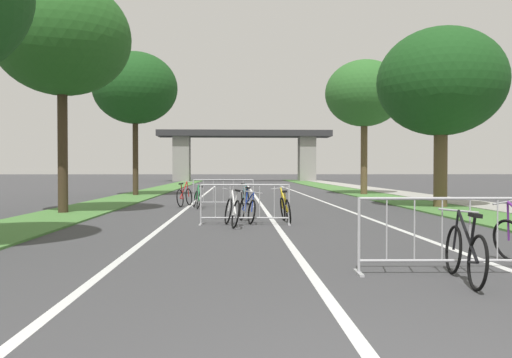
# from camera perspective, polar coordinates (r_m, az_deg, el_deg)

# --- Properties ---
(grass_verge_left) EXTENTS (2.34, 71.81, 0.05)m
(grass_verge_left) POSITION_cam_1_polar(r_m,az_deg,el_deg) (32.67, -11.60, -1.41)
(grass_verge_left) COLOR #477A38
(grass_verge_left) RESTS_ON ground
(grass_verge_right) EXTENTS (2.34, 71.81, 0.05)m
(grass_verge_right) POSITION_cam_1_polar(r_m,az_deg,el_deg) (33.06, 10.63, -1.38)
(grass_verge_right) COLOR #477A38
(grass_verge_right) RESTS_ON ground
(sidewalk_path_right) EXTENTS (2.02, 71.81, 0.08)m
(sidewalk_path_right) POSITION_cam_1_polar(r_m,az_deg,el_deg) (33.61, 14.25, -1.33)
(sidewalk_path_right) COLOR #9E9B93
(sidewalk_path_right) RESTS_ON ground
(lane_stripe_center) EXTENTS (0.14, 41.55, 0.01)m
(lane_stripe_center) POSITION_cam_1_polar(r_m,az_deg,el_deg) (23.66, 0.24, -2.37)
(lane_stripe_center) COLOR silver
(lane_stripe_center) RESTS_ON ground
(lane_stripe_right_lane) EXTENTS (0.14, 41.55, 0.01)m
(lane_stripe_right_lane) POSITION_cam_1_polar(r_m,az_deg,el_deg) (23.95, 7.05, -2.34)
(lane_stripe_right_lane) COLOR silver
(lane_stripe_right_lane) RESTS_ON ground
(lane_stripe_left_lane) EXTENTS (0.14, 41.55, 0.01)m
(lane_stripe_left_lane) POSITION_cam_1_polar(r_m,az_deg,el_deg) (23.71, -6.65, -2.37)
(lane_stripe_left_lane) COLOR silver
(lane_stripe_left_lane) RESTS_ON ground
(overpass_bridge) EXTENTS (21.02, 3.71, 6.16)m
(overpass_bridge) POSITION_cam_1_polar(r_m,az_deg,el_deg) (62.25, -1.29, 3.76)
(overpass_bridge) COLOR #2D2D30
(overpass_bridge) RESTS_ON ground
(tree_left_pine_far) EXTENTS (4.33, 4.33, 7.48)m
(tree_left_pine_far) POSITION_cam_1_polar(r_m,az_deg,el_deg) (17.90, -20.92, 14.54)
(tree_left_pine_far) COLOR #3D2D1E
(tree_left_pine_far) RESTS_ON ground
(tree_left_cypress_far) EXTENTS (4.54, 4.54, 7.76)m
(tree_left_cypress_far) POSITION_cam_1_polar(r_m,az_deg,el_deg) (28.62, -13.39, 9.86)
(tree_left_cypress_far) COLOR #3D2D1E
(tree_left_cypress_far) RESTS_ON ground
(tree_right_pine_near) EXTENTS (4.67, 4.67, 6.65)m
(tree_right_pine_near) POSITION_cam_1_polar(r_m,az_deg,el_deg) (20.27, 20.02, 10.12)
(tree_right_pine_near) COLOR brown
(tree_right_pine_near) RESTS_ON ground
(tree_right_oak_near) EXTENTS (4.36, 4.36, 7.55)m
(tree_right_oak_near) POSITION_cam_1_polar(r_m,az_deg,el_deg) (29.46, 12.04, 9.32)
(tree_right_oak_near) COLOR brown
(tree_right_oak_near) RESTS_ON ground
(crowd_barrier_nearest) EXTENTS (2.35, 0.51, 1.05)m
(crowd_barrier_nearest) POSITION_cam_1_polar(r_m,az_deg,el_deg) (7.42, 20.13, -6.00)
(crowd_barrier_nearest) COLOR #ADADB2
(crowd_barrier_nearest) RESTS_ON ground
(crowd_barrier_second) EXTENTS (2.35, 0.56, 1.05)m
(crowd_barrier_second) POSITION_cam_1_polar(r_m,az_deg,el_deg) (13.10, -1.26, -2.89)
(crowd_barrier_second) COLOR #ADADB2
(crowd_barrier_second) RESTS_ON ground
(crowd_barrier_third) EXTENTS (2.36, 0.58, 1.05)m
(crowd_barrier_third) POSITION_cam_1_polar(r_m,az_deg,el_deg) (19.35, -3.69, -1.61)
(crowd_barrier_third) COLOR #ADADB2
(crowd_barrier_third) RESTS_ON ground
(bicycle_black_0) EXTENTS (0.53, 1.64, 0.91)m
(bicycle_black_0) POSITION_cam_1_polar(r_m,az_deg,el_deg) (7.01, 22.37, -7.62)
(bicycle_black_0) COLOR black
(bicycle_black_0) RESTS_ON ground
(bicycle_blue_1) EXTENTS (0.66, 1.66, 0.95)m
(bicycle_blue_1) POSITION_cam_1_polar(r_m,az_deg,el_deg) (13.72, -1.01, -3.37)
(bicycle_blue_1) COLOR black
(bicycle_blue_1) RESTS_ON ground
(bicycle_teal_2) EXTENTS (0.49, 1.73, 0.91)m
(bicycle_teal_2) POSITION_cam_1_polar(r_m,az_deg,el_deg) (19.80, -1.22, -2.01)
(bicycle_teal_2) COLOR black
(bicycle_teal_2) RESTS_ON ground
(bicycle_white_3) EXTENTS (0.52, 1.65, 0.95)m
(bicycle_white_3) POSITION_cam_1_polar(r_m,az_deg,el_deg) (12.76, -2.70, -3.61)
(bicycle_white_3) COLOR black
(bicycle_white_3) RESTS_ON ground
(bicycle_yellow_4) EXTENTS (0.55, 1.61, 0.96)m
(bicycle_yellow_4) POSITION_cam_1_polar(r_m,az_deg,el_deg) (13.75, 3.29, -3.34)
(bicycle_yellow_4) COLOR black
(bicycle_yellow_4) RESTS_ON ground
(bicycle_red_6) EXTENTS (0.56, 1.64, 0.98)m
(bicycle_red_6) POSITION_cam_1_polar(r_m,az_deg,el_deg) (19.92, -8.02, -1.95)
(bicycle_red_6) COLOR black
(bicycle_red_6) RESTS_ON ground
(bicycle_green_7) EXTENTS (0.53, 1.62, 0.92)m
(bicycle_green_7) POSITION_cam_1_polar(r_m,az_deg,el_deg) (18.84, -6.58, -2.17)
(bicycle_green_7) COLOR black
(bicycle_green_7) RESTS_ON ground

